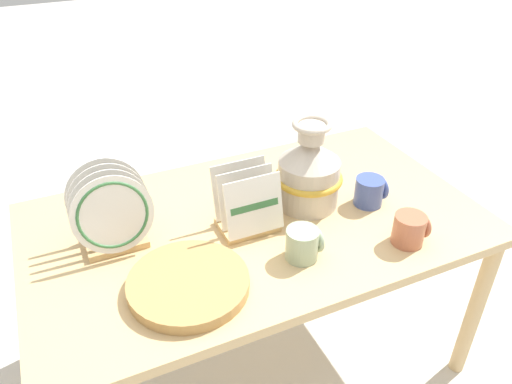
{
  "coord_description": "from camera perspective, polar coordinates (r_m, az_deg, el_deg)",
  "views": [
    {
      "loc": [
        -0.56,
        -1.23,
        1.69
      ],
      "look_at": [
        0.0,
        0.0,
        0.8
      ],
      "focal_mm": 35.0,
      "sensor_mm": 36.0,
      "label": 1
    }
  ],
  "objects": [
    {
      "name": "mug_sage_glaze",
      "position": [
        1.51,
        5.46,
        -5.88
      ],
      "size": [
        0.11,
        0.1,
        0.1
      ],
      "color": "#9EB28E",
      "rests_on": "display_table"
    },
    {
      "name": "ground_plane",
      "position": [
        2.16,
        0.0,
        -18.01
      ],
      "size": [
        14.0,
        14.0,
        0.0
      ],
      "primitive_type": "plane",
      "color": "beige"
    },
    {
      "name": "mug_cobalt_glaze",
      "position": [
        1.78,
        12.92,
        0.11
      ],
      "size": [
        0.11,
        0.1,
        0.1
      ],
      "color": "#42569E",
      "rests_on": "display_table"
    },
    {
      "name": "mug_terracotta_glaze",
      "position": [
        1.63,
        17.21,
        -4.06
      ],
      "size": [
        0.11,
        0.1,
        0.1
      ],
      "color": "#B76647",
      "rests_on": "display_table"
    },
    {
      "name": "wicker_charger_stack",
      "position": [
        1.43,
        -7.73,
        -10.33
      ],
      "size": [
        0.34,
        0.34,
        0.04
      ],
      "color": "tan",
      "rests_on": "display_table"
    },
    {
      "name": "fruit_bowl",
      "position": [
        1.8,
        -0.42,
        0.89
      ],
      "size": [
        0.15,
        0.15,
        0.08
      ],
      "color": "white",
      "rests_on": "display_table"
    },
    {
      "name": "dish_rack_round_plates",
      "position": [
        1.57,
        -16.2,
        -2.48
      ],
      "size": [
        0.24,
        0.17,
        0.26
      ],
      "color": "tan",
      "rests_on": "display_table"
    },
    {
      "name": "dish_rack_square_plates",
      "position": [
        1.6,
        -1.02,
        -1.92
      ],
      "size": [
        0.19,
        0.16,
        0.21
      ],
      "color": "tan",
      "rests_on": "display_table"
    },
    {
      "name": "ceramic_vase",
      "position": [
        1.7,
        6.07,
        2.38
      ],
      "size": [
        0.23,
        0.23,
        0.31
      ],
      "color": "beige",
      "rests_on": "display_table"
    },
    {
      "name": "display_table",
      "position": [
        1.72,
        0.0,
        -4.99
      ],
      "size": [
        1.51,
        0.88,
        0.69
      ],
      "color": "tan",
      "rests_on": "ground_plane"
    }
  ]
}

